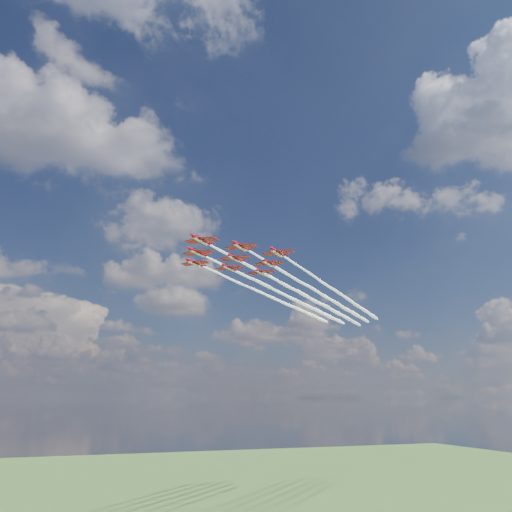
{
  "coord_description": "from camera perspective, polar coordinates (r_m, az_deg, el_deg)",
  "views": [
    {
      "loc": [
        -38.0,
        -134.71,
        42.62
      ],
      "look_at": [
        7.12,
        -5.48,
        81.7
      ],
      "focal_mm": 35.0,
      "sensor_mm": 36.0,
      "label": 1
    }
  ],
  "objects": [
    {
      "name": "jet_row2_port",
      "position": [
        194.09,
        7.47,
        -4.34
      ],
      "size": [
        102.13,
        105.05,
        2.5
      ],
      "rotation": [
        0.0,
        0.0,
        0.8
      ],
      "color": "#AA091B"
    },
    {
      "name": "jet_row4_starb",
      "position": [
        215.33,
        5.59,
        -5.54
      ],
      "size": [
        102.13,
        105.05,
        2.5
      ],
      "rotation": [
        0.0,
        0.0,
        0.8
      ],
      "color": "#AA091B"
    },
    {
      "name": "jet_row4_port",
      "position": [
        211.39,
        8.99,
        -5.23
      ],
      "size": [
        102.13,
        105.05,
        2.5
      ],
      "rotation": [
        0.0,
        0.0,
        0.8
      ],
      "color": "#AA091B"
    },
    {
      "name": "jet_tail",
      "position": [
        221.91,
        8.01,
        -5.77
      ],
      "size": [
        102.13,
        105.05,
        2.5
      ],
      "rotation": [
        0.0,
        0.0,
        0.8
      ],
      "color": "#AA091B"
    },
    {
      "name": "jet_lead",
      "position": [
        187.65,
        4.68,
        -4.02
      ],
      "size": [
        102.13,
        105.05,
        2.5
      ],
      "rotation": [
        0.0,
        0.0,
        0.8
      ],
      "color": "#AA091B"
    },
    {
      "name": "jet_row3_centre",
      "position": [
        204.67,
        6.48,
        -4.97
      ],
      "size": [
        102.13,
        105.05,
        2.5
      ],
      "rotation": [
        0.0,
        0.0,
        0.8
      ],
      "color": "#AA091B"
    },
    {
      "name": "jet_row2_starb",
      "position": [
        198.37,
        3.81,
        -4.69
      ],
      "size": [
        102.13,
        105.05,
        2.5
      ],
      "rotation": [
        0.0,
        0.0,
        0.8
      ],
      "color": "#AA091B"
    },
    {
      "name": "jet_row3_port",
      "position": [
        200.97,
        10.08,
        -4.63
      ],
      "size": [
        102.13,
        105.05,
        2.5
      ],
      "rotation": [
        0.0,
        0.0,
        0.8
      ],
      "color": "#AA091B"
    },
    {
      "name": "jet_row3_starb",
      "position": [
        209.16,
        3.02,
        -5.29
      ],
      "size": [
        102.13,
        105.05,
        2.5
      ],
      "rotation": [
        0.0,
        0.0,
        0.8
      ],
      "color": "#AA091B"
    }
  ]
}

